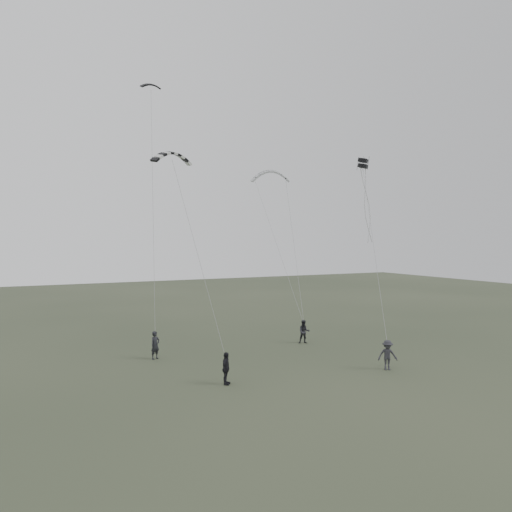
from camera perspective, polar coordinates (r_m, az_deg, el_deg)
name	(u,v)px	position (r m, az deg, el deg)	size (l,w,h in m)	color
ground	(270,371)	(32.80, 1.61, -12.96)	(140.00, 140.00, 0.00)	#323A28
flyer_left	(155,345)	(36.24, -11.44, -9.95)	(0.72, 0.47, 1.96)	black
flyer_right	(304,332)	(40.92, 5.52, -8.60)	(0.91, 0.71, 1.88)	#222228
flyer_center	(226,368)	(29.63, -3.45, -12.71)	(1.10, 0.46, 1.88)	black
flyer_far	(388,355)	(33.80, 14.80, -10.89)	(1.24, 0.72, 1.93)	#2A2A2F
kite_dark_small	(151,85)	(42.19, -11.92, 18.62)	(1.57, 0.47, 0.51)	black
kite_pale_large	(271,172)	(48.55, 1.68, 9.62)	(3.74, 0.84, 1.55)	#AFB1B4
kite_striped	(172,153)	(32.35, -9.59, 11.53)	(2.65, 0.66, 1.07)	black
kite_box	(363,163)	(41.51, 12.14, 10.32)	(0.69, 0.69, 0.74)	black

